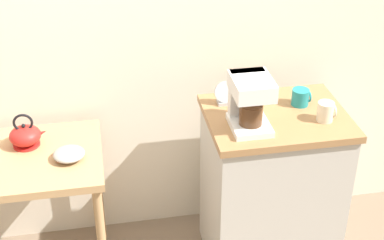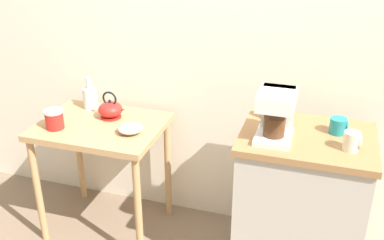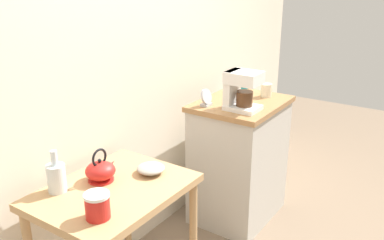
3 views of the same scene
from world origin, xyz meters
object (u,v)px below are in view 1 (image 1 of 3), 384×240
object	(u,v)px
bowl_stoneware	(69,154)
table_clock	(225,94)
mug_small_cream	(326,112)
coffee_maker	(250,99)
teakettle	(26,136)
mug_dark_teal	(301,97)

from	to	relation	value
bowl_stoneware	table_clock	xyz separation A→B (m)	(0.79, 0.15, 0.17)
bowl_stoneware	mug_small_cream	size ratio (longest dim) A/B	1.57
mug_small_cream	table_clock	bearing A→B (deg)	150.52
mug_small_cream	bowl_stoneware	bearing A→B (deg)	175.41
coffee_maker	mug_small_cream	size ratio (longest dim) A/B	2.70
bowl_stoneware	teakettle	bearing A→B (deg)	142.15
mug_dark_teal	table_clock	xyz separation A→B (m)	(-0.37, 0.08, 0.01)
teakettle	mug_dark_teal	xyz separation A→B (m)	(1.36, -0.09, 0.13)
table_clock	teakettle	bearing A→B (deg)	179.37
bowl_stoneware	mug_dark_teal	bearing A→B (deg)	3.51
mug_dark_teal	coffee_maker	bearing A→B (deg)	-154.26
coffee_maker	mug_small_cream	xyz separation A→B (m)	(0.38, -0.02, -0.09)
bowl_stoneware	table_clock	world-z (taller)	table_clock
mug_dark_teal	table_clock	bearing A→B (deg)	168.24
mug_small_cream	mug_dark_teal	bearing A→B (deg)	111.05
teakettle	coffee_maker	world-z (taller)	coffee_maker
bowl_stoneware	teakettle	xyz separation A→B (m)	(-0.21, 0.16, 0.03)
table_clock	coffee_maker	bearing A→B (deg)	-74.89
teakettle	mug_small_cream	distance (m)	1.46
mug_small_cream	mug_dark_teal	world-z (taller)	mug_small_cream
teakettle	mug_small_cream	world-z (taller)	mug_small_cream
coffee_maker	mug_small_cream	distance (m)	0.39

